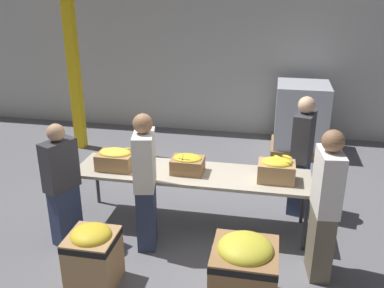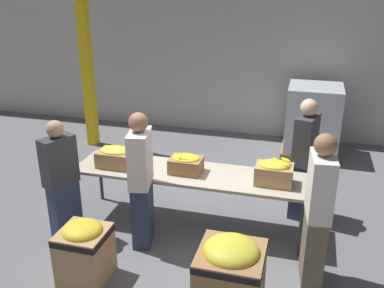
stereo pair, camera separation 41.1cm
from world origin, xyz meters
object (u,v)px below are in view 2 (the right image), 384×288
object	(u,v)px
banana_box_2	(274,172)
volunteer_0	(317,212)
volunteer_1	(141,181)
volunteer_2	(304,160)
banana_box_0	(116,156)
donation_bin_0	(85,250)
support_pillar	(85,43)
banana_box_1	(186,163)
volunteer_3	(61,181)
pallet_stack_0	(313,121)
donation_bin_1	(230,272)
sorting_table	(190,175)

from	to	relation	value
banana_box_2	volunteer_0	bearing A→B (deg)	-54.08
volunteer_1	volunteer_2	xyz separation A→B (m)	(1.86, 1.21, -0.01)
banana_box_0	donation_bin_0	size ratio (longest dim) A/B	0.66
support_pillar	banana_box_1	bearing A→B (deg)	-42.07
volunteer_3	donation_bin_0	size ratio (longest dim) A/B	2.22
volunteer_0	pallet_stack_0	bearing A→B (deg)	-5.13
volunteer_0	donation_bin_1	world-z (taller)	volunteer_0
volunteer_0	banana_box_1	bearing A→B (deg)	59.47
banana_box_2	banana_box_0	bearing A→B (deg)	-178.92
volunteer_0	donation_bin_1	distance (m)	1.11
sorting_table	volunteer_3	world-z (taller)	volunteer_3
donation_bin_0	pallet_stack_0	xyz separation A→B (m)	(2.32, 4.41, 0.27)
banana_box_1	donation_bin_1	bearing A→B (deg)	-58.13
sorting_table	banana_box_0	distance (m)	1.02
donation_bin_0	sorting_table	bearing A→B (deg)	60.28
donation_bin_1	banana_box_0	bearing A→B (deg)	143.95
sorting_table	donation_bin_0	distance (m)	1.64
volunteer_1	banana_box_2	bearing A→B (deg)	-82.09
donation_bin_0	donation_bin_1	size ratio (longest dim) A/B	0.91
donation_bin_0	pallet_stack_0	distance (m)	4.99
banana_box_0	banana_box_1	size ratio (longest dim) A/B	1.14
volunteer_2	donation_bin_0	bearing A→B (deg)	-32.79
banana_box_0	volunteer_1	world-z (taller)	volunteer_1
banana_box_0	donation_bin_1	size ratio (longest dim) A/B	0.60
volunteer_0	pallet_stack_0	world-z (taller)	volunteer_0
banana_box_2	volunteer_3	size ratio (longest dim) A/B	0.29
banana_box_2	support_pillar	xyz separation A→B (m)	(-3.77, 2.41, 1.07)
support_pillar	volunteer_3	bearing A→B (deg)	-68.18
volunteer_3	volunteer_0	bearing A→B (deg)	-67.35
banana_box_1	pallet_stack_0	distance (m)	3.42
volunteer_1	donation_bin_1	distance (m)	1.57
volunteer_2	support_pillar	xyz separation A→B (m)	(-4.11, 1.73, 1.16)
volunteer_0	volunteer_1	xyz separation A→B (m)	(-2.05, 0.19, -0.01)
banana_box_1	support_pillar	xyz separation A→B (m)	(-2.64, 2.38, 1.10)
volunteer_2	sorting_table	bearing A→B (deg)	-50.90
volunteer_1	donation_bin_0	distance (m)	1.02
banana_box_2	pallet_stack_0	world-z (taller)	pallet_stack_0
volunteer_2	donation_bin_1	bearing A→B (deg)	-1.95
volunteer_2	pallet_stack_0	world-z (taller)	volunteer_2
banana_box_0	pallet_stack_0	bearing A→B (deg)	50.76
banana_box_1	banana_box_2	distance (m)	1.13
donation_bin_1	pallet_stack_0	world-z (taller)	pallet_stack_0
sorting_table	banana_box_0	size ratio (longest dim) A/B	6.52
volunteer_3	volunteer_2	bearing A→B (deg)	-41.29
volunteer_3	donation_bin_0	world-z (taller)	volunteer_3
volunteer_3	support_pillar	bearing A→B (deg)	45.61
volunteer_0	donation_bin_1	bearing A→B (deg)	123.11
donation_bin_1	banana_box_1	bearing A→B (deg)	121.87
sorting_table	support_pillar	xyz separation A→B (m)	(-2.69, 2.38, 1.27)
donation_bin_0	pallet_stack_0	world-z (taller)	pallet_stack_0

